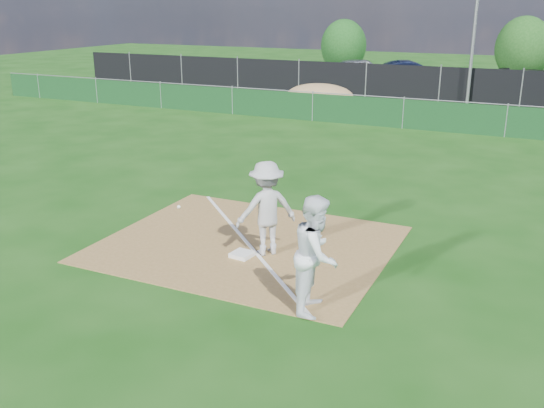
{
  "coord_description": "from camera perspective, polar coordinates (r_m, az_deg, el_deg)",
  "views": [
    {
      "loc": [
        5.62,
        -9.76,
        4.96
      ],
      "look_at": [
        0.58,
        1.0,
        1.0
      ],
      "focal_mm": 40.0,
      "sensor_mm": 36.0,
      "label": 1
    }
  ],
  "objects": [
    {
      "name": "green_fence",
      "position": [
        25.76,
        12.24,
        8.28
      ],
      "size": [
        44.0,
        0.05,
        1.2
      ],
      "primitive_type": "cube",
      "color": "#0E3516",
      "rests_on": "ground"
    },
    {
      "name": "car_left",
      "position": [
        39.83,
        8.5,
        12.29
      ],
      "size": [
        5.16,
        3.68,
        1.63
      ],
      "primitive_type": "imported",
      "rotation": [
        0.0,
        0.0,
        1.98
      ],
      "color": "#999CA0",
      "rests_on": "parking_lot"
    },
    {
      "name": "tree_mid",
      "position": [
        43.5,
        22.57,
        13.38
      ],
      "size": [
        3.53,
        3.53,
        4.18
      ],
      "color": "#382316",
      "rests_on": "ground"
    },
    {
      "name": "foul_line",
      "position": [
        13.11,
        -2.31,
        -3.7
      ],
      "size": [
        5.01,
        5.01,
        0.01
      ],
      "primitive_type": "cube",
      "rotation": [
        0.0,
        0.0,
        0.79
      ],
      "color": "white",
      "rests_on": "infield_dirt"
    },
    {
      "name": "parking_lot",
      "position": [
        38.5,
        16.75,
        10.28
      ],
      "size": [
        46.0,
        9.0,
        0.01
      ],
      "primitive_type": "cube",
      "color": "black",
      "rests_on": "ground"
    },
    {
      "name": "infield_dirt",
      "position": [
        13.11,
        -2.31,
        -3.77
      ],
      "size": [
        6.0,
        5.0,
        0.02
      ],
      "primitive_type": "cube",
      "color": "olive",
      "rests_on": "ground"
    },
    {
      "name": "play_at_first",
      "position": [
        12.27,
        -0.52,
        -0.41
      ],
      "size": [
        2.78,
        1.4,
        1.95
      ],
      "color": "silver",
      "rests_on": "infield_dirt"
    },
    {
      "name": "dirt_mound",
      "position": [
        30.51,
        4.51,
        10.14
      ],
      "size": [
        3.38,
        2.6,
        1.17
      ],
      "primitive_type": "ellipsoid",
      "color": "#9E7A4C",
      "rests_on": "ground"
    },
    {
      "name": "tree_left",
      "position": [
        45.28,
        6.75,
        14.55
      ],
      "size": [
        3.26,
        3.26,
        3.86
      ],
      "color": "#382316",
      "rests_on": "ground"
    },
    {
      "name": "car_mid",
      "position": [
        39.13,
        12.94,
        11.86
      ],
      "size": [
        4.95,
        3.37,
        1.54
      ],
      "primitive_type": "imported",
      "rotation": [
        0.0,
        0.0,
        1.98
      ],
      "color": "black",
      "rests_on": "parking_lot"
    },
    {
      "name": "first_base",
      "position": [
        12.45,
        -2.83,
        -4.76
      ],
      "size": [
        0.46,
        0.46,
        0.09
      ],
      "primitive_type": "cube",
      "rotation": [
        0.0,
        0.0,
        -0.13
      ],
      "color": "white",
      "rests_on": "infield_dirt"
    },
    {
      "name": "car_right",
      "position": [
        37.28,
        24.02,
        10.34
      ],
      "size": [
        5.17,
        3.1,
        1.4
      ],
      "primitive_type": "imported",
      "rotation": [
        0.0,
        0.0,
        1.32
      ],
      "color": "black",
      "rests_on": "parking_lot"
    },
    {
      "name": "runner",
      "position": [
        10.06,
        4.21,
        -4.73
      ],
      "size": [
        0.92,
        1.1,
        2.03
      ],
      "primitive_type": "imported",
      "rotation": [
        0.0,
        0.0,
        1.74
      ],
      "color": "white",
      "rests_on": "ground"
    },
    {
      "name": "black_fence",
      "position": [
        33.49,
        15.51,
        10.82
      ],
      "size": [
        46.0,
        0.04,
        1.8
      ],
      "primitive_type": "cube",
      "color": "black",
      "rests_on": "ground"
    },
    {
      "name": "ground",
      "position": [
        21.14,
        8.97,
        4.64
      ],
      "size": [
        90.0,
        90.0,
        0.0
      ],
      "primitive_type": "plane",
      "color": "#13410E",
      "rests_on": "ground"
    },
    {
      "name": "light_pole",
      "position": [
        32.74,
        18.57,
        15.85
      ],
      "size": [
        0.16,
        0.16,
        8.0
      ],
      "primitive_type": "cylinder",
      "color": "slate",
      "rests_on": "ground"
    }
  ]
}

